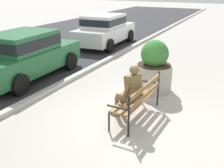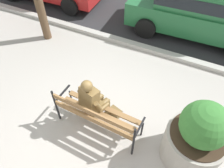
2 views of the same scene
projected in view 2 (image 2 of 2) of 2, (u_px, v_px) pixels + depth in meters
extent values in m
plane|color=#ADA8A0|center=(91.00, 123.00, 4.81)|extent=(80.00, 80.00, 0.00)
cube|color=#B2AFA8|center=(138.00, 46.00, 6.50)|extent=(60.00, 0.20, 0.12)
cube|color=olive|center=(95.00, 120.00, 4.33)|extent=(1.70, 0.18, 0.04)
cube|color=olive|center=(99.00, 114.00, 4.43)|extent=(1.70, 0.18, 0.04)
cube|color=olive|center=(104.00, 107.00, 4.54)|extent=(1.70, 0.18, 0.04)
cube|color=olive|center=(92.00, 119.00, 4.15)|extent=(1.70, 0.11, 0.11)
cube|color=olive|center=(91.00, 113.00, 3.98)|extent=(1.70, 0.11, 0.11)
cylinder|color=black|center=(71.00, 98.00, 4.99)|extent=(0.04, 0.04, 0.45)
cylinder|color=black|center=(56.00, 106.00, 4.53)|extent=(0.04, 0.04, 0.95)
cube|color=black|center=(63.00, 93.00, 4.58)|extent=(0.06, 0.48, 0.03)
cylinder|color=black|center=(142.00, 129.00, 4.44)|extent=(0.04, 0.04, 0.45)
cylinder|color=black|center=(133.00, 143.00, 3.98)|extent=(0.04, 0.04, 0.95)
cube|color=black|center=(140.00, 127.00, 4.03)|extent=(0.06, 0.48, 0.03)
cube|color=brown|center=(94.00, 106.00, 4.43)|extent=(0.42, 0.40, 0.16)
cube|color=brown|center=(89.00, 99.00, 4.14)|extent=(0.43, 0.38, 0.55)
sphere|color=brown|center=(87.00, 86.00, 3.85)|extent=(0.22, 0.22, 0.22)
cylinder|color=brown|center=(82.00, 94.00, 4.28)|extent=(0.14, 0.20, 0.29)
cylinder|color=brown|center=(88.00, 95.00, 4.49)|extent=(0.15, 0.28, 0.10)
cylinder|color=brown|center=(98.00, 106.00, 4.09)|extent=(0.14, 0.20, 0.29)
cylinder|color=brown|center=(104.00, 107.00, 4.28)|extent=(0.15, 0.28, 0.10)
cylinder|color=brown|center=(95.00, 100.00, 4.57)|extent=(0.23, 0.39, 0.14)
cylinder|color=brown|center=(102.00, 103.00, 4.86)|extent=(0.11, 0.11, 0.50)
cube|color=brown|center=(104.00, 107.00, 5.05)|extent=(0.17, 0.26, 0.07)
cylinder|color=brown|center=(102.00, 105.00, 4.49)|extent=(0.23, 0.39, 0.14)
cylinder|color=brown|center=(108.00, 107.00, 4.78)|extent=(0.11, 0.11, 0.50)
cube|color=brown|center=(110.00, 111.00, 4.97)|extent=(0.17, 0.26, 0.07)
cube|color=brown|center=(115.00, 112.00, 4.90)|extent=(0.32, 0.25, 0.16)
cylinder|color=#A8A399|center=(192.00, 145.00, 4.03)|extent=(1.08, 1.08, 0.78)
cylinder|color=#38281C|center=(199.00, 135.00, 3.73)|extent=(0.97, 0.97, 0.03)
sphere|color=#387A33|center=(205.00, 125.00, 3.48)|extent=(0.81, 0.81, 0.81)
cylinder|color=black|center=(70.00, 6.00, 7.53)|extent=(0.65, 0.24, 0.64)
cube|color=#236638|center=(197.00, 15.00, 6.62)|extent=(4.16, 1.85, 0.70)
cylinder|color=black|center=(160.00, 3.00, 7.70)|extent=(0.65, 0.24, 0.64)
cylinder|color=black|center=(146.00, 28.00, 6.67)|extent=(0.65, 0.24, 0.64)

